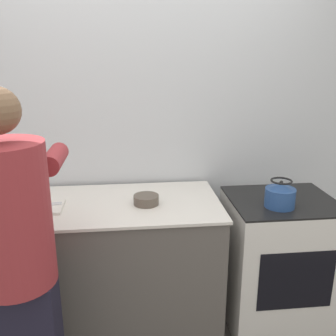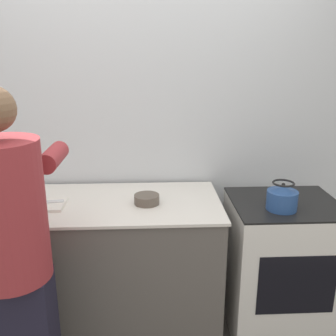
{
  "view_description": "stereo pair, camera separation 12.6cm",
  "coord_description": "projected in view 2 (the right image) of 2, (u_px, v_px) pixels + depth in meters",
  "views": [
    {
      "loc": [
        -0.06,
        -1.87,
        1.8
      ],
      "look_at": [
        0.17,
        0.24,
        1.16
      ],
      "focal_mm": 40.0,
      "sensor_mm": 36.0,
      "label": 1
    },
    {
      "loc": [
        0.07,
        -1.88,
        1.8
      ],
      "look_at": [
        0.17,
        0.24,
        1.16
      ],
      "focal_mm": 40.0,
      "sensor_mm": 36.0,
      "label": 2
    }
  ],
  "objects": [
    {
      "name": "wall_back",
      "position": [
        141.0,
        128.0,
        2.65
      ],
      "size": [
        8.0,
        0.05,
        2.6
      ],
      "color": "silver",
      "rests_on": "ground_plane"
    },
    {
      "name": "person",
      "position": [
        13.0,
        253.0,
        1.75
      ],
      "size": [
        0.4,
        0.63,
        1.68
      ],
      "color": "black",
      "rests_on": "ground_plane"
    },
    {
      "name": "kettle",
      "position": [
        282.0,
        198.0,
        2.25
      ],
      "size": [
        0.18,
        0.18,
        0.17
      ],
      "color": "#284C8C",
      "rests_on": "oven"
    },
    {
      "name": "bowl_prep",
      "position": [
        147.0,
        199.0,
        2.33
      ],
      "size": [
        0.16,
        0.16,
        0.06
      ],
      "color": "brown",
      "rests_on": "counter"
    },
    {
      "name": "knife",
      "position": [
        41.0,
        202.0,
        2.31
      ],
      "size": [
        0.26,
        0.06,
        0.01
      ],
      "rotation": [
        0.0,
        0.0,
        0.12
      ],
      "color": "silver",
      "rests_on": "cutting_board"
    },
    {
      "name": "oven",
      "position": [
        280.0,
        264.0,
        2.51
      ],
      "size": [
        0.68,
        0.59,
        0.9
      ],
      "color": "silver",
      "rests_on": "ground_plane"
    },
    {
      "name": "cutting_board",
      "position": [
        40.0,
        205.0,
        2.3
      ],
      "size": [
        0.3,
        0.22,
        0.02
      ],
      "color": "silver",
      "rests_on": "counter"
    },
    {
      "name": "counter",
      "position": [
        84.0,
        265.0,
        2.49
      ],
      "size": [
        1.79,
        0.71,
        0.91
      ],
      "color": "#5B5651",
      "rests_on": "ground_plane"
    }
  ]
}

